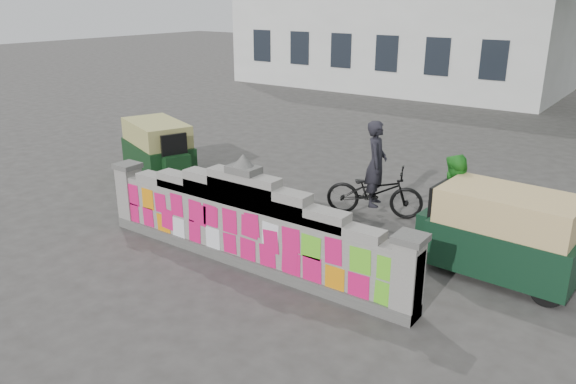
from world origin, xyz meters
name	(u,v)px	position (x,y,z in m)	size (l,w,h in m)	color
ground	(246,264)	(0.00, 0.00, 0.00)	(100.00, 100.00, 0.00)	#383533
parapet_wall	(245,225)	(0.00, -0.01, 0.75)	(6.48, 0.44, 2.01)	#4C4C49
building	(411,5)	(-7.00, 21.98, 4.01)	(16.00, 10.00, 8.90)	silver
cyclist_bike	(375,192)	(0.74, 3.39, 0.54)	(0.71, 2.04, 1.07)	black
cyclist_rider	(375,175)	(0.74, 3.39, 0.91)	(0.66, 0.44, 1.82)	black
pedestrian	(451,203)	(2.63, 2.71, 0.90)	(0.88, 0.68, 1.80)	green
rickshaw_left	(159,148)	(-5.10, 2.63, 0.74)	(2.67, 1.92, 1.44)	black
rickshaw_right	(501,233)	(3.70, 2.16, 0.77)	(2.73, 1.37, 1.49)	black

